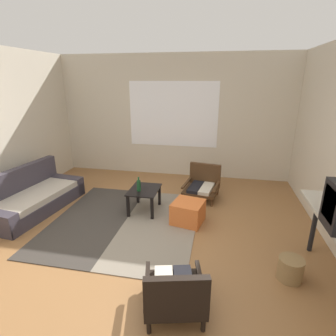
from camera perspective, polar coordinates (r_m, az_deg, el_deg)
ground_plane at (r=3.78m, az=-7.46°, el=-16.54°), size 7.80×7.80×0.00m
far_wall_with_window at (r=6.12m, az=1.18°, el=10.89°), size 5.60×0.13×2.70m
area_rug at (r=4.38m, az=-9.20°, el=-11.25°), size 2.25×2.39×0.01m
couch at (r=5.18m, az=-27.13°, el=-5.71°), size 0.97×1.81×0.72m
coffee_table at (r=4.54m, az=-5.11°, el=-5.49°), size 0.48×0.61×0.40m
armchair_by_window at (r=5.14m, az=7.40°, el=-3.37°), size 0.70×0.72×0.61m
armchair_striped_foreground at (r=2.76m, az=1.50°, el=-25.14°), size 0.71×0.76×0.60m
ottoman_orange at (r=4.25m, az=4.30°, el=-9.42°), size 0.54×0.54×0.35m
clay_vase at (r=3.37m, az=32.41°, el=-5.75°), size 0.22×0.22×0.29m
glass_bottle at (r=4.42m, az=-6.30°, el=-3.71°), size 0.07×0.07×0.24m
wicker_basket at (r=3.49m, az=24.77°, el=-19.04°), size 0.28×0.28×0.26m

